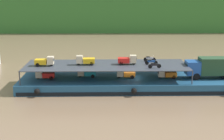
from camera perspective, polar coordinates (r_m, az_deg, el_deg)
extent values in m
plane|color=#7F664C|center=(48.29, 3.51, -3.09)|extent=(400.00, 400.00, 0.00)
cube|color=navy|center=(48.07, 3.52, -2.24)|extent=(33.23, 8.27, 1.50)
cube|color=black|center=(44.24, 3.94, -4.27)|extent=(32.56, 0.06, 0.50)
sphere|color=black|center=(44.73, -13.28, -3.75)|extent=(0.78, 0.78, 0.78)
sphere|color=black|center=(43.88, 3.97, -3.74)|extent=(0.78, 0.78, 0.78)
cube|color=#1E4C99|center=(48.68, 14.24, 0.42)|extent=(2.02, 2.20, 2.00)
cube|color=#192833|center=(48.34, 13.08, 0.82)|extent=(0.08, 1.84, 0.60)
cube|color=#234228|center=(49.59, 18.06, 0.70)|extent=(4.82, 2.35, 2.50)
cube|color=black|center=(49.90, 17.94, -0.75)|extent=(6.81, 1.45, 0.20)
cylinder|color=black|center=(49.99, 14.32, -0.53)|extent=(1.00, 0.29, 1.00)
cylinder|color=black|center=(48.11, 14.92, -1.14)|extent=(1.00, 0.29, 1.00)
cylinder|color=black|center=(51.30, 19.12, -0.50)|extent=(1.00, 0.29, 1.00)
cylinder|color=#383D47|center=(52.38, 12.14, 0.84)|extent=(0.16, 0.16, 2.00)
cylinder|color=#383D47|center=(45.52, 14.19, -1.32)|extent=(0.16, 0.16, 2.00)
cylinder|color=#383D47|center=(52.37, -14.20, 0.71)|extent=(0.16, 0.16, 2.00)
cylinder|color=#383D47|center=(45.51, -16.22, -1.46)|extent=(0.16, 0.16, 2.00)
cube|color=#383D47|center=(47.22, -1.03, 0.88)|extent=(24.03, 7.47, 0.10)
cube|color=red|center=(47.84, -11.28, -0.86)|extent=(1.76, 1.28, 0.70)
cube|color=beige|center=(47.99, -12.95, -0.65)|extent=(0.95, 1.04, 1.10)
cube|color=#19232D|center=(48.04, -13.51, -0.53)|extent=(0.08, 0.85, 0.38)
cylinder|color=black|center=(48.16, -13.09, -1.28)|extent=(0.57, 0.17, 0.56)
cylinder|color=black|center=(48.39, -10.71, -1.08)|extent=(0.57, 0.17, 0.56)
cylinder|color=black|center=(47.38, -10.85, -1.42)|extent=(0.57, 0.17, 0.56)
cube|color=teal|center=(48.06, -3.93, -0.54)|extent=(1.70, 1.20, 0.70)
cube|color=beige|center=(48.10, -5.60, -0.31)|extent=(0.90, 1.00, 1.10)
cube|color=#19232D|center=(48.11, -6.16, -0.19)|extent=(0.04, 0.85, 0.38)
cylinder|color=black|center=(48.25, -5.76, -0.95)|extent=(0.56, 0.14, 0.56)
cylinder|color=black|center=(48.64, -3.42, -0.77)|extent=(0.56, 0.14, 0.56)
cylinder|color=black|center=(47.62, -3.47, -1.11)|extent=(0.56, 0.14, 0.56)
cube|color=orange|center=(47.53, 3.14, -0.69)|extent=(1.75, 1.27, 0.70)
cube|color=beige|center=(47.46, 1.45, -0.45)|extent=(0.94, 1.04, 1.10)
cube|color=#19232D|center=(47.43, 0.88, -0.32)|extent=(0.08, 0.85, 0.38)
cylinder|color=black|center=(47.60, 1.27, -1.09)|extent=(0.57, 0.16, 0.56)
cylinder|color=black|center=(48.15, 3.59, -0.93)|extent=(0.57, 0.16, 0.56)
cylinder|color=black|center=(47.13, 3.64, -1.27)|extent=(0.57, 0.16, 0.56)
cube|color=orange|center=(48.17, 10.45, -0.71)|extent=(1.71, 1.21, 0.70)
cube|color=beige|center=(47.85, 8.82, -0.50)|extent=(0.90, 1.00, 1.10)
cube|color=#19232D|center=(47.74, 8.27, -0.37)|extent=(0.04, 0.85, 0.38)
cylinder|color=black|center=(47.97, 8.62, -1.13)|extent=(0.56, 0.14, 0.56)
cylinder|color=black|center=(48.84, 10.77, -0.94)|extent=(0.56, 0.14, 0.56)
cylinder|color=black|center=(47.84, 11.03, -1.28)|extent=(0.56, 0.14, 0.56)
cube|color=gold|center=(47.55, -12.62, 1.47)|extent=(1.71, 1.21, 0.70)
cube|color=beige|center=(47.26, -10.97, 1.72)|extent=(0.91, 1.01, 1.10)
cube|color=#19232D|center=(47.16, -10.41, 1.86)|extent=(0.05, 0.85, 0.38)
cylinder|color=black|center=(47.36, -10.76, 1.07)|extent=(0.56, 0.14, 0.56)
cylinder|color=black|center=(47.20, -13.19, 0.90)|extent=(0.56, 0.14, 0.56)
cylinder|color=black|center=(48.22, -12.95, 1.19)|extent=(0.56, 0.14, 0.56)
cube|color=gold|center=(47.24, -4.15, 1.70)|extent=(1.73, 1.24, 0.70)
cube|color=beige|center=(47.27, -5.85, 1.91)|extent=(0.92, 1.02, 1.10)
cube|color=#19232D|center=(47.27, -6.42, 2.03)|extent=(0.06, 0.85, 0.38)
cylinder|color=black|center=(47.40, -6.01, 1.26)|extent=(0.56, 0.15, 0.56)
cylinder|color=black|center=(47.83, -3.64, 1.43)|extent=(0.56, 0.15, 0.56)
cylinder|color=black|center=(46.79, -3.67, 1.14)|extent=(0.56, 0.15, 0.56)
cube|color=red|center=(47.36, 2.10, 1.76)|extent=(1.72, 1.23, 0.70)
cube|color=beige|center=(47.40, 3.79, 1.99)|extent=(0.91, 1.01, 1.10)
cube|color=#19232D|center=(47.41, 4.36, 2.12)|extent=(0.05, 0.85, 0.38)
cylinder|color=black|center=(47.53, 3.96, 1.34)|extent=(0.56, 0.15, 0.56)
cylinder|color=black|center=(46.91, 1.63, 1.20)|extent=(0.56, 0.15, 0.56)
cylinder|color=black|center=(47.94, 1.59, 1.49)|extent=(0.56, 0.15, 0.56)
cylinder|color=black|center=(45.66, 8.43, 0.70)|extent=(0.61, 0.18, 0.60)
cylinder|color=black|center=(45.31, 6.85, 0.65)|extent=(0.61, 0.18, 0.60)
cube|color=black|center=(45.43, 7.65, 0.95)|extent=(1.12, 0.34, 0.28)
cube|color=black|center=(45.32, 7.36, 1.16)|extent=(0.62, 0.28, 0.12)
cylinder|color=#B2B2B7|center=(45.51, 8.33, 1.37)|extent=(0.11, 0.55, 0.04)
cylinder|color=black|center=(47.66, 7.83, 1.30)|extent=(0.61, 0.15, 0.60)
cylinder|color=black|center=(47.57, 6.27, 1.33)|extent=(0.61, 0.15, 0.60)
cube|color=#1E4C99|center=(47.56, 7.06, 1.57)|extent=(1.11, 0.28, 0.28)
cube|color=black|center=(47.51, 6.77, 1.79)|extent=(0.61, 0.25, 0.12)
cylinder|color=#B2B2B7|center=(47.53, 7.73, 1.95)|extent=(0.08, 0.55, 0.04)
cylinder|color=black|center=(49.86, 7.51, 1.89)|extent=(0.60, 0.12, 0.60)
cylinder|color=black|center=(49.73, 6.02, 1.90)|extent=(0.60, 0.12, 0.60)
cube|color=#B7B7BC|center=(49.74, 6.77, 2.15)|extent=(1.11, 0.24, 0.28)
cube|color=black|center=(49.68, 6.49, 2.35)|extent=(0.61, 0.22, 0.12)
cylinder|color=#B2B2B7|center=(49.73, 7.41, 2.51)|extent=(0.06, 0.55, 0.04)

